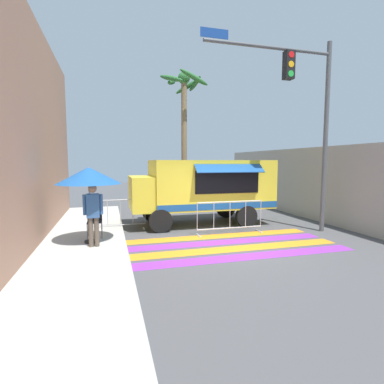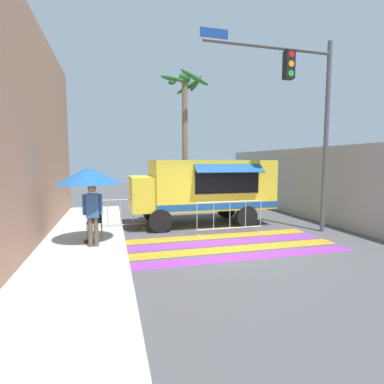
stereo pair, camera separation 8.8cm
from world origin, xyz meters
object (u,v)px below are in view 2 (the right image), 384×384
Objects in this scene: folding_chair at (95,218)px; palm_tree at (185,111)px; food_truck at (200,186)px; patio_umbrella at (88,176)px; traffic_signal_pole at (305,103)px; barricade_side at (120,215)px; barricade_front at (230,217)px; vendor_person at (93,211)px.

palm_tree is at bearing 69.66° from folding_chair.
food_truck is 4.75m from patio_umbrella.
traffic_signal_pole reaches higher than folding_chair.
traffic_signal_pole reaches higher than patio_umbrella.
barricade_side is 6.75m from palm_tree.
patio_umbrella is at bearing -126.34° from palm_tree.
traffic_signal_pole is 7.96m from folding_chair.
traffic_signal_pole is at bearing -38.81° from food_truck.
palm_tree reaches higher than patio_umbrella.
palm_tree is (-0.30, 5.32, 4.47)m from barricade_front.
barricade_side is (-6.14, 2.08, -3.93)m from traffic_signal_pole.
vendor_person is at bearing -144.32° from food_truck.
barricade_front is (0.50, -1.89, -0.97)m from food_truck.
barricade_front is 1.32× the size of barricade_side.
folding_chair is 7.89m from palm_tree.
vendor_person is at bearing -123.58° from palm_tree.
barricade_front is at bearing -23.16° from barricade_side.
vendor_person is (0.11, -0.46, -0.95)m from patio_umbrella.
barricade_front is (4.47, 0.96, -0.57)m from vendor_person.
traffic_signal_pole reaches higher than vendor_person.
food_truck is 0.84× the size of traffic_signal_pole.
patio_umbrella reaches higher than vendor_person.
barricade_side is (-3.15, -0.32, -0.98)m from food_truck.
food_truck is 4.40m from folding_chair.
traffic_signal_pole is at bearing -64.52° from palm_tree.
barricade_side reaches higher than folding_chair.
traffic_signal_pole is (2.99, -2.40, 2.95)m from food_truck.
vendor_person is (-6.95, -0.44, -3.35)m from traffic_signal_pole.
patio_umbrella is (-7.06, 0.02, -2.39)m from traffic_signal_pole.
food_truck is 2.53× the size of patio_umbrella.
barricade_front is at bearing -86.80° from palm_tree.
food_truck is at bearing 31.39° from vendor_person.
folding_chair is at bearing 177.26° from barricade_front.
barricade_front is (4.58, 0.50, -1.52)m from patio_umbrella.
vendor_person is 2.72m from barricade_side.
patio_umbrella is 2.73m from barricade_side.
folding_chair is 0.14× the size of palm_tree.
food_truck is at bearing -93.43° from palm_tree.
patio_umbrella reaches higher than barricade_front.
vendor_person is at bearing -107.87° from barricade_side.
palm_tree is at bearing 93.20° from barricade_front.
folding_chair is 0.54× the size of vendor_person.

